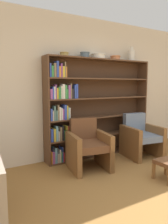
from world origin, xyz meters
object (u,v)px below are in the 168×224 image
(bowl_copper, at_px, (98,56))
(armchair_cushioned, at_px, (141,137))
(vase_tall, at_px, (132,55))
(footstool, at_px, (168,164))
(bowl_terracotta, at_px, (64,54))
(bowl_cream, at_px, (115,58))
(armchair_leather, at_px, (88,146))
(bowl_stoneware, at_px, (85,55))
(bookshelf, at_px, (90,108))

(bowl_copper, bearing_deg, armchair_cushioned, -37.35)
(bowl_copper, distance_m, vase_tall, 0.87)
(footstool, bearing_deg, armchair_cushioned, 65.49)
(bowl_terracotta, relative_size, armchair_cushioned, 0.20)
(armchair_cushioned, distance_m, footstool, 1.15)
(armchair_cushioned, height_order, footstool, armchair_cushioned)
(bowl_cream, height_order, armchair_leather, bowl_cream)
(bowl_terracotta, distance_m, bowl_copper, 0.74)
(bowl_stoneware, xyz_separation_m, footstool, (0.52, -1.56, -1.76))
(bookshelf, xyz_separation_m, armchair_leather, (-0.39, -0.54, -0.58))
(bowl_copper, relative_size, vase_tall, 0.94)
(bowl_copper, xyz_separation_m, footstool, (0.21, -1.56, -1.76))
(armchair_leather, bearing_deg, bowl_terracotta, -61.01)
(armchair_leather, bearing_deg, bowl_stoneware, -105.58)
(bowl_cream, bearing_deg, footstool, -97.72)
(bowl_terracotta, bearing_deg, footstool, -58.54)
(vase_tall, bearing_deg, armchair_cushioned, -109.40)
(bowl_stoneware, bearing_deg, bowl_copper, 0.00)
(bowl_stoneware, height_order, armchair_leather, bowl_stoneware)
(armchair_leather, xyz_separation_m, footstool, (0.78, -1.04, -0.14))
(vase_tall, relative_size, armchair_leather, 0.35)
(vase_tall, distance_m, armchair_leather, 2.28)
(bowl_terracotta, distance_m, armchair_cushioned, 2.21)
(bowl_cream, distance_m, armchair_leather, 1.96)
(bowl_terracotta, xyz_separation_m, vase_tall, (1.61, 0.00, 0.09))
(bowl_terracotta, relative_size, bowl_copper, 0.60)
(armchair_cushioned, bearing_deg, bookshelf, -23.22)
(bowl_terracotta, distance_m, footstool, 2.53)
(bookshelf, distance_m, bowl_cream, 1.19)
(armchair_leather, height_order, footstool, armchair_leather)
(armchair_leather, xyz_separation_m, armchair_cushioned, (1.25, 0.00, 0.00))
(vase_tall, height_order, footstool, vase_tall)
(bowl_copper, relative_size, footstool, 0.86)
(bowl_terracotta, bearing_deg, bowl_copper, 0.00)
(bowl_copper, xyz_separation_m, armchair_cushioned, (0.69, -0.52, -1.61))
(bowl_terracotta, distance_m, armchair_leather, 1.69)
(footstool, bearing_deg, bowl_copper, 97.70)
(vase_tall, distance_m, armchair_cushioned, 1.78)
(bowl_terracotta, height_order, vase_tall, vase_tall)
(bowl_stoneware, bearing_deg, armchair_leather, -115.99)
(bowl_terracotta, bearing_deg, bowl_cream, -0.00)
(bowl_copper, distance_m, armchair_leather, 1.79)
(armchair_cushioned, xyz_separation_m, footstool, (-0.47, -1.04, -0.14))
(footstool, bearing_deg, bowl_cream, 82.28)
(armchair_cushioned, bearing_deg, vase_tall, -100.48)
(bookshelf, distance_m, armchair_leather, 0.89)
(bowl_cream, bearing_deg, armchair_cushioned, -63.38)
(bookshelf, height_order, bowl_copper, bowl_copper)
(bookshelf, distance_m, armchair_cushioned, 1.17)
(bowl_stoneware, relative_size, vase_tall, 0.62)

